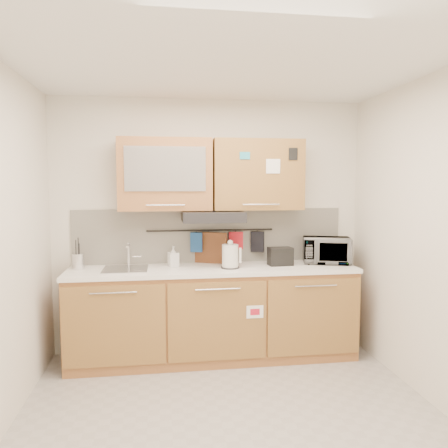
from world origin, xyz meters
name	(u,v)px	position (x,y,z in m)	size (l,w,h in m)	color
floor	(233,421)	(0.00, 0.00, 0.00)	(3.20, 3.20, 0.00)	#9E9993
ceiling	(234,57)	(0.00, 0.00, 2.60)	(3.20, 3.20, 0.00)	white
wall_back	(210,226)	(0.00, 1.50, 1.30)	(3.20, 3.20, 0.00)	silver
wall_right	(441,242)	(1.60, 0.00, 1.30)	(3.00, 3.00, 0.00)	silver
base_cabinet	(214,318)	(0.00, 1.19, 0.41)	(2.80, 0.64, 0.88)	#AF763E
countertop	(214,269)	(0.00, 1.19, 0.90)	(2.82, 0.62, 0.04)	white
backsplash	(210,236)	(0.00, 1.49, 1.20)	(2.80, 0.02, 0.56)	silver
upper_cabinets	(211,175)	(0.00, 1.32, 1.83)	(1.82, 0.37, 0.70)	#AF763E
range_hood	(213,216)	(0.00, 1.25, 1.42)	(0.60, 0.46, 0.10)	black
sink	(126,269)	(-0.85, 1.21, 0.92)	(0.42, 0.40, 0.26)	silver
utensil_rail	(211,230)	(0.00, 1.45, 1.26)	(0.02, 0.02, 1.30)	black
utensil_crock	(78,261)	(-1.30, 1.29, 1.00)	(0.14, 0.14, 0.30)	silver
kettle	(230,257)	(0.16, 1.13, 1.03)	(0.21, 0.19, 0.28)	silver
toaster	(280,256)	(0.68, 1.21, 1.01)	(0.25, 0.16, 0.18)	black
microwave	(327,250)	(1.19, 1.27, 1.05)	(0.48, 0.32, 0.26)	#999999
soap_bottle	(173,256)	(-0.39, 1.30, 1.02)	(0.09, 0.10, 0.21)	#999999
cutting_board	(209,255)	(-0.02, 1.44, 1.00)	(0.38, 0.03, 0.47)	brown
oven_mitt	(196,242)	(-0.15, 1.44, 1.14)	(0.12, 0.03, 0.20)	navy
dark_pouch	(257,242)	(0.49, 1.44, 1.13)	(0.14, 0.04, 0.22)	black
pot_holder	(236,241)	(0.26, 1.44, 1.15)	(0.15, 0.02, 0.18)	red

